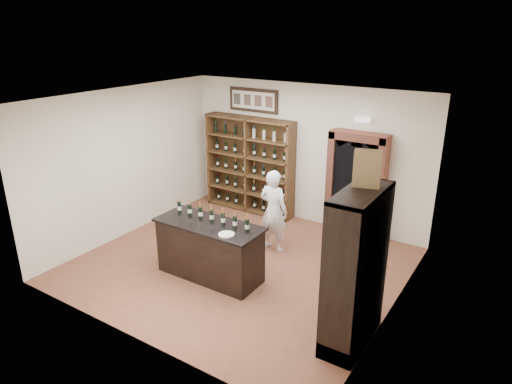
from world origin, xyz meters
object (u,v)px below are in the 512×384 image
at_px(wine_crate, 367,169).
at_px(shopkeeper, 273,211).
at_px(counter_bottle_0, 179,207).
at_px(tasting_counter, 210,250).
at_px(wine_shelf, 250,165).
at_px(side_cabinet, 356,293).

bearing_deg(wine_crate, shopkeeper, 129.33).
bearing_deg(counter_bottle_0, wine_crate, -3.40).
relative_size(tasting_counter, counter_bottle_0, 6.27).
xyz_separation_m(counter_bottle_0, wine_crate, (3.39, -0.20, 1.33)).
distance_m(tasting_counter, shopkeeper, 1.54).
bearing_deg(wine_shelf, tasting_counter, -69.44).
height_order(tasting_counter, counter_bottle_0, counter_bottle_0).
bearing_deg(side_cabinet, wine_shelf, 139.79).
bearing_deg(wine_crate, side_cabinet, -87.62).
height_order(side_cabinet, shopkeeper, side_cabinet).
height_order(wine_shelf, tasting_counter, wine_shelf).
xyz_separation_m(tasting_counter, wine_crate, (2.67, -0.12, 1.94)).
bearing_deg(side_cabinet, wine_crate, 108.23).
height_order(counter_bottle_0, side_cabinet, side_cabinet).
relative_size(shopkeeper, wine_crate, 3.37).
relative_size(counter_bottle_0, wine_crate, 0.63).
height_order(wine_shelf, side_cabinet, same).
height_order(wine_shelf, counter_bottle_0, wine_shelf).
bearing_deg(wine_crate, counter_bottle_0, 160.75).
relative_size(wine_shelf, counter_bottle_0, 7.33).
xyz_separation_m(counter_bottle_0, shopkeeper, (1.12, 1.38, -0.30)).
xyz_separation_m(wine_shelf, shopkeeper, (1.50, -1.47, -0.29)).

